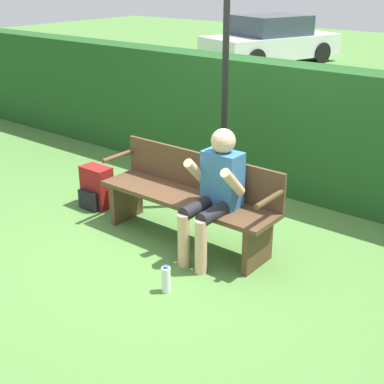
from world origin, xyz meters
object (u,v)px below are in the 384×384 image
(signpost, at_px, (225,73))
(parked_car, at_px, (271,41))
(person_seated, at_px, (215,188))
(water_bottle, at_px, (166,279))
(park_bench, at_px, (190,196))
(backpack, at_px, (96,188))

(signpost, distance_m, parked_car, 10.41)
(person_seated, xyz_separation_m, water_bottle, (0.06, -0.77, -0.57))
(park_bench, relative_size, parked_car, 0.45)
(person_seated, distance_m, parked_car, 11.56)
(park_bench, relative_size, person_seated, 1.55)
(backpack, bearing_deg, person_seated, -2.81)
(park_bench, height_order, person_seated, person_seated)
(signpost, bearing_deg, water_bottle, -69.11)
(park_bench, bearing_deg, signpost, 104.64)
(parked_car, bearing_deg, backpack, -140.78)
(person_seated, xyz_separation_m, backpack, (-1.73, 0.08, -0.46))
(backpack, bearing_deg, water_bottle, -25.45)
(backpack, bearing_deg, signpost, 39.77)
(person_seated, height_order, parked_car, parked_car)
(signpost, bearing_deg, park_bench, -75.36)
(park_bench, xyz_separation_m, water_bottle, (0.45, -0.90, -0.35))
(water_bottle, xyz_separation_m, signpost, (-0.68, 1.78, 1.41))
(park_bench, distance_m, signpost, 1.40)
(backpack, distance_m, water_bottle, 1.99)
(water_bottle, distance_m, signpost, 2.37)
(water_bottle, height_order, signpost, signpost)
(person_seated, distance_m, signpost, 1.45)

